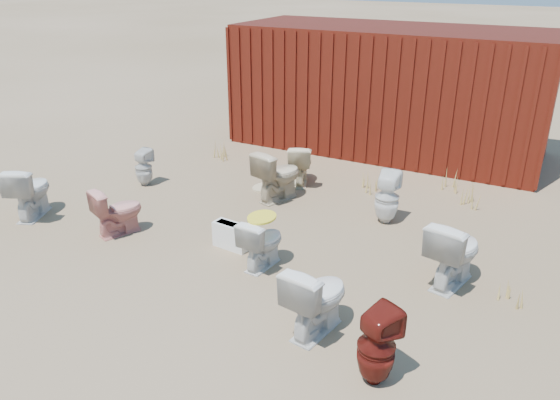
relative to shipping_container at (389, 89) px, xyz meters
The scene contains 22 objects.
ground 5.34m from the shipping_container, 90.00° to the right, with size 100.00×100.00×0.00m, color brown.
shipping_container is the anchor object (origin of this frame).
toilet_front_a 6.84m from the shipping_container, 121.98° to the right, with size 0.45×0.79×0.81m, color silver.
toilet_front_pink 6.01m from the shipping_container, 110.06° to the right, with size 0.39×0.68×0.69m, color tan.
toilet_front_c 6.50m from the shipping_container, 78.00° to the right, with size 0.45×0.79×0.80m, color silver.
toilet_front_maroon 7.11m from the shipping_container, 72.52° to the right, with size 0.35×0.35×0.77m, color #58140F.
toilet_front_e 5.34m from the shipping_container, 63.33° to the right, with size 0.47×0.83×0.84m, color silver.
toilet_back_a 5.06m from the shipping_container, 126.42° to the right, with size 0.29×0.29×0.64m, color silver.
toilet_back_beige_left 2.87m from the shipping_container, 103.44° to the right, with size 0.40×0.69×0.71m, color beige.
toilet_back_beige_right 3.61m from the shipping_container, 100.62° to the right, with size 0.46×0.81×0.83m, color #C1AF8D.
toilet_back_yellowlid 5.50m from the shipping_container, 87.98° to the right, with size 0.37×0.65×0.67m, color silver.
toilet_back_e 3.74m from the shipping_container, 71.55° to the right, with size 0.35×0.36×0.78m, color white.
yellow_lid 5.45m from the shipping_container, 87.98° to the right, with size 0.34×0.42×0.03m, color yellow.
loose_tank 5.32m from the shipping_container, 94.56° to the right, with size 0.50×0.20×0.35m, color silver.
loose_lid_near 3.52m from the shipping_container, 108.69° to the right, with size 0.38×0.49×0.02m, color tan.
loose_lid_far 3.06m from the shipping_container, 104.06° to the right, with size 0.36×0.47×0.02m, color #C5BD8F.
weed_clump_a 3.55m from the shipping_container, 138.70° to the right, with size 0.36×0.36×0.33m, color #AC9045.
weed_clump_b 2.71m from the shipping_container, 77.66° to the right, with size 0.32×0.32×0.29m, color #AC9045.
weed_clump_c 3.29m from the shipping_container, 46.39° to the right, with size 0.36×0.36×0.30m, color #AC9045.
weed_clump_d 2.31m from the shipping_container, 123.27° to the right, with size 0.30×0.30×0.22m, color #AC9045.
weed_clump_e 2.61m from the shipping_container, 45.57° to the right, with size 0.34×0.34×0.33m, color #AC9045.
weed_clump_f 5.84m from the shipping_container, 57.70° to the right, with size 0.28×0.28×0.22m, color #AC9045.
Camera 1 is at (3.22, -5.40, 3.52)m, focal length 35.00 mm.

